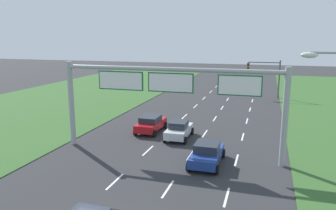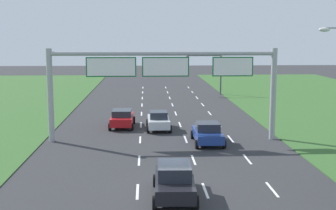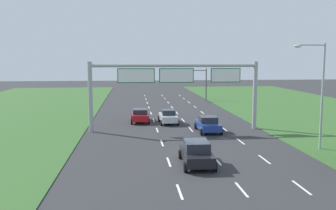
{
  "view_description": "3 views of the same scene",
  "coord_description": "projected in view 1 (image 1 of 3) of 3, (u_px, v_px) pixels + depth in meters",
  "views": [
    {
      "loc": [
        7.04,
        -11.39,
        8.94
      ],
      "look_at": [
        -0.37,
        12.98,
        3.63
      ],
      "focal_mm": 35.0,
      "sensor_mm": 36.0,
      "label": 1
    },
    {
      "loc": [
        -1.28,
        -23.11,
        7.96
      ],
      "look_at": [
        0.4,
        12.11,
        2.67
      ],
      "focal_mm": 50.0,
      "sensor_mm": 36.0,
      "label": 2
    },
    {
      "loc": [
        -4.33,
        -25.71,
        7.29
      ],
      "look_at": [
        -0.99,
        8.37,
        3.04
      ],
      "focal_mm": 40.0,
      "sensor_mm": 36.0,
      "label": 3
    }
  ],
  "objects": [
    {
      "name": "lane_dashes_slip",
      "position": [
        240.0,
        147.0,
        27.05
      ],
      "size": [
        0.14,
        68.4,
        0.01
      ],
      "color": "white",
      "rests_on": "ground_plane"
    },
    {
      "name": "car_far_ahead",
      "position": [
        207.0,
        153.0,
        23.37
      ],
      "size": [
        2.17,
        4.37,
        1.56
      ],
      "rotation": [
        0.0,
        0.0,
        -0.0
      ],
      "color": "navy",
      "rests_on": "ground_plane"
    },
    {
      "name": "car_mid_lane",
      "position": [
        179.0,
        130.0,
        29.3
      ],
      "size": [
        2.08,
        4.04,
        1.57
      ],
      "rotation": [
        0.0,
        0.0,
        0.01
      ],
      "color": "silver",
      "rests_on": "ground_plane"
    },
    {
      "name": "lane_dashes_inner_right",
      "position": [
        198.0,
        143.0,
        28.05
      ],
      "size": [
        0.14,
        68.4,
        0.01
      ],
      "color": "white",
      "rests_on": "ground_plane"
    },
    {
      "name": "sign_gantry",
      "position": [
        169.0,
        91.0,
        24.48
      ],
      "size": [
        17.24,
        0.44,
        7.0
      ],
      "color": "#9EA0A5",
      "rests_on": "ground_plane"
    },
    {
      "name": "car_lead_silver",
      "position": [
        151.0,
        124.0,
        31.38
      ],
      "size": [
        2.17,
        4.28,
        1.53
      ],
      "rotation": [
        0.0,
        0.0,
        -0.02
      ],
      "color": "red",
      "rests_on": "ground_plane"
    },
    {
      "name": "traffic_light_mast",
      "position": [
        266.0,
        72.0,
        48.3
      ],
      "size": [
        4.76,
        0.49,
        5.6
      ],
      "color": "#47494F",
      "rests_on": "ground_plane"
    },
    {
      "name": "lane_dashes_inner_left",
      "position": [
        160.0,
        140.0,
        29.05
      ],
      "size": [
        0.14,
        68.4,
        0.01
      ],
      "color": "white",
      "rests_on": "ground_plane"
    }
  ]
}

